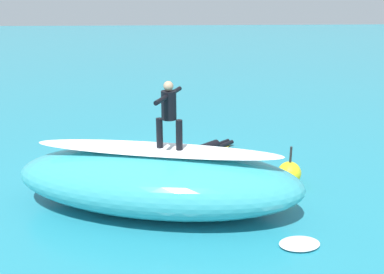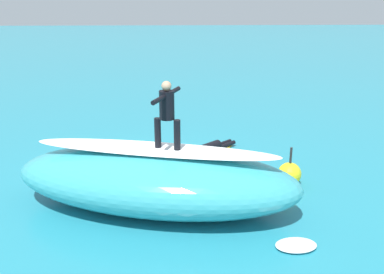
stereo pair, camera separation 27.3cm
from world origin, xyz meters
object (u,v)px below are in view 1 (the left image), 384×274
object	(u,v)px
surfboard_riding	(170,150)
surfer_paddling	(211,146)
surfboard_paddling	(208,152)
buoy_marker	(289,173)
surfer_riding	(169,110)

from	to	relation	value
surfboard_riding	surfer_paddling	size ratio (longest dim) A/B	1.36
surfboard_paddling	buoy_marker	world-z (taller)	buoy_marker
surfboard_riding	surfer_paddling	bearing A→B (deg)	-88.59
surfboard_paddling	surfer_paddling	world-z (taller)	surfer_paddling
surfer_riding	buoy_marker	size ratio (longest dim) A/B	1.47
surfboard_paddling	surfer_riding	bearing A→B (deg)	29.08
surfer_paddling	buoy_marker	xyz separation A→B (m)	(-1.95, 2.61, 0.12)
surfer_paddling	surfer_riding	bearing A→B (deg)	28.16
surfboard_riding	buoy_marker	bearing A→B (deg)	-137.71
surfer_paddling	surfboard_riding	bearing A→B (deg)	28.16
surfboard_riding	surfboard_paddling	world-z (taller)	surfboard_riding
surfer_paddling	buoy_marker	distance (m)	3.26
buoy_marker	surfer_riding	bearing A→B (deg)	21.33
surfer_paddling	buoy_marker	bearing A→B (deg)	84.42
surfer_riding	surfboard_paddling	distance (m)	4.76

